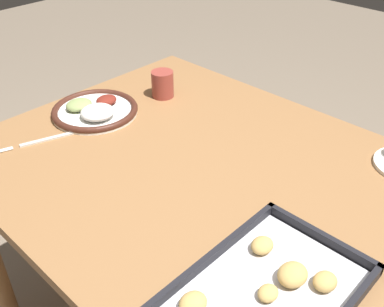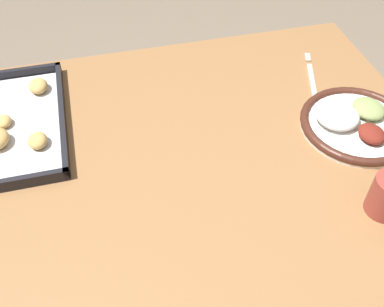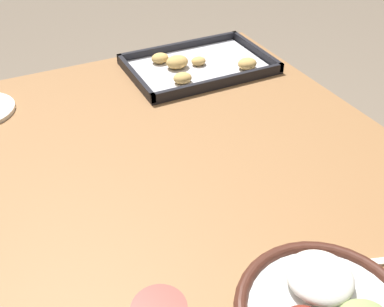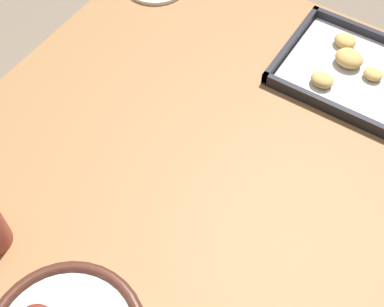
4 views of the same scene
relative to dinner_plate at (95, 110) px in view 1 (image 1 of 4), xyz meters
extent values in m
cube|color=olive|center=(-0.02, 0.39, -0.03)|extent=(0.91, 1.10, 0.03)
cylinder|color=olive|center=(-0.43, -0.11, -0.39)|extent=(0.06, 0.06, 0.70)
cylinder|color=white|center=(0.00, 0.00, -0.01)|extent=(0.25, 0.25, 0.01)
torus|color=#472319|center=(0.00, 0.00, 0.00)|extent=(0.26, 0.26, 0.02)
ellipsoid|color=silver|center=(0.02, 0.04, 0.02)|extent=(0.10, 0.10, 0.03)
ellipsoid|color=maroon|center=(-0.05, -0.01, 0.01)|extent=(0.07, 0.06, 0.03)
ellipsoid|color=#8C9E5B|center=(0.03, -0.04, 0.01)|extent=(0.08, 0.07, 0.03)
cube|color=silver|center=(0.17, 0.03, -0.01)|extent=(0.17, 0.07, 0.00)
cylinder|color=silver|center=(0.28, -0.02, -0.01)|extent=(0.03, 0.01, 0.00)
cylinder|color=silver|center=(0.28, -0.01, -0.01)|extent=(0.03, 0.01, 0.00)
cylinder|color=silver|center=(0.28, -0.01, -0.01)|extent=(0.03, 0.01, 0.00)
cylinder|color=silver|center=(0.28, -0.01, -0.01)|extent=(0.03, 0.01, 0.00)
cube|color=black|center=(0.19, 0.76, -0.01)|extent=(0.38, 0.26, 0.01)
cube|color=silver|center=(0.19, 0.76, -0.01)|extent=(0.35, 0.24, 0.00)
cube|color=black|center=(0.19, 0.64, 0.00)|extent=(0.38, 0.01, 0.02)
cube|color=black|center=(0.00, 0.76, 0.00)|extent=(0.01, 0.26, 0.02)
ellipsoid|color=tan|center=(0.11, 0.70, 0.01)|extent=(0.05, 0.04, 0.03)
ellipsoid|color=tan|center=(0.30, 0.69, 0.01)|extent=(0.05, 0.04, 0.03)
ellipsoid|color=tan|center=(0.19, 0.77, 0.01)|extent=(0.04, 0.03, 0.02)
ellipsoid|color=tan|center=(0.10, 0.83, 0.01)|extent=(0.05, 0.04, 0.03)
ellipsoid|color=tan|center=(0.13, 0.78, 0.01)|extent=(0.06, 0.05, 0.03)
cylinder|color=#993D33|center=(-0.22, 0.06, 0.03)|extent=(0.07, 0.07, 0.08)
camera|label=1|loc=(0.65, 1.03, 0.65)|focal=42.00mm
camera|label=2|loc=(-0.63, 0.54, 0.68)|focal=42.00mm
camera|label=3|loc=(-0.33, -0.24, 0.55)|focal=42.00mm
camera|label=4|loc=(0.29, -0.09, 0.84)|focal=50.00mm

